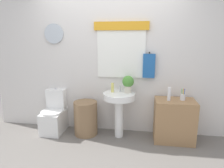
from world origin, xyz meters
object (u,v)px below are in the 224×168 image
toilet (55,116)px  wooden_cabinet (174,120)px  toothbrush_cup (183,97)px  lotion_bottle (169,94)px  soap_bottle (113,88)px  potted_plant (128,83)px  pedestal_sink (119,104)px  laundry_hamper (86,118)px

toilet → wooden_cabinet: size_ratio=1.12×
toothbrush_cup → lotion_bottle: bearing=-164.9°
toothbrush_cup → wooden_cabinet: bearing=-169.9°
toilet → soap_bottle: bearing=0.7°
wooden_cabinet → potted_plant: potted_plant is taller
toilet → pedestal_sink: toilet is taller
pedestal_sink → potted_plant: potted_plant is taller
toilet → pedestal_sink: bearing=-1.8°
toilet → wooden_cabinet: bearing=-1.0°
wooden_cabinet → soap_bottle: 1.15m
pedestal_sink → toothbrush_cup: (1.02, 0.02, 0.16)m
soap_bottle → toothbrush_cup: bearing=-1.5°
pedestal_sink → soap_bottle: soap_bottle is taller
laundry_hamper → lotion_bottle: lotion_bottle is taller
laundry_hamper → potted_plant: size_ratio=2.08×
wooden_cabinet → lotion_bottle: (-0.11, -0.04, 0.46)m
potted_plant → toothbrush_cup: potted_plant is taller
soap_bottle → toothbrush_cup: soap_bottle is taller
toilet → lotion_bottle: (1.98, -0.08, 0.51)m
laundry_hamper → soap_bottle: soap_bottle is taller
pedestal_sink → lotion_bottle: bearing=-2.9°
wooden_cabinet → toothbrush_cup: 0.42m
wooden_cabinet → potted_plant: 0.97m
wooden_cabinet → potted_plant: bearing=175.5°
lotion_bottle → wooden_cabinet: bearing=19.8°
toothbrush_cup → potted_plant: bearing=177.4°
toilet → soap_bottle: size_ratio=4.99×
pedestal_sink → potted_plant: (0.14, 0.06, 0.35)m
pedestal_sink → wooden_cabinet: 0.94m
potted_plant → lotion_bottle: bearing=-8.7°
potted_plant → toothbrush_cup: size_ratio=1.54×
laundry_hamper → toothbrush_cup: bearing=0.7°
potted_plant → lotion_bottle: (0.66, -0.10, -0.14)m
laundry_hamper → potted_plant: bearing=4.7°
laundry_hamper → toothbrush_cup: toothbrush_cup is taller
pedestal_sink → soap_bottle: 0.29m
laundry_hamper → lotion_bottle: size_ratio=2.74×
soap_bottle → toothbrush_cup: size_ratio=0.84×
pedestal_sink → toothbrush_cup: toothbrush_cup is taller
toilet → laundry_hamper: 0.60m
soap_bottle → toothbrush_cup: 1.14m
pedestal_sink → toilet: bearing=178.2°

